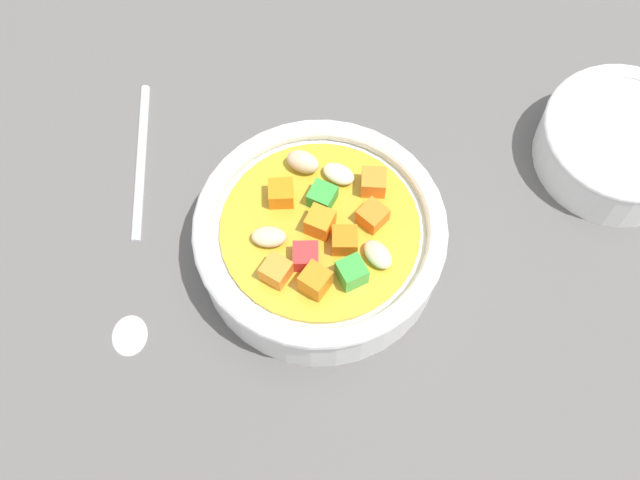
{
  "coord_description": "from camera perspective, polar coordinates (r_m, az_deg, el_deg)",
  "views": [
    {
      "loc": [
        25.52,
        1.83,
        53.49
      ],
      "look_at": [
        0.0,
        0.0,
        2.34
      ],
      "focal_mm": 43.97,
      "sensor_mm": 36.0,
      "label": 1
    }
  ],
  "objects": [
    {
      "name": "spoon",
      "position": [
        0.62,
        -13.28,
        0.97
      ],
      "size": [
        23.75,
        4.49,
        0.76
      ],
      "rotation": [
        0.0,
        0.0,
        6.4
      ],
      "color": "silver",
      "rests_on": "ground_plane"
    },
    {
      "name": "soup_bowl_main",
      "position": [
        0.57,
        0.01,
        0.2
      ],
      "size": [
        18.2,
        18.2,
        6.2
      ],
      "color": "white",
      "rests_on": "ground_plane"
    },
    {
      "name": "ground_plane",
      "position": [
        0.6,
        0.0,
        -1.42
      ],
      "size": [
        140.0,
        140.0,
        2.0
      ],
      "primitive_type": "cube",
      "color": "#565451"
    },
    {
      "name": "side_bowl_small",
      "position": [
        0.66,
        20.97,
        6.61
      ],
      "size": [
        12.66,
        12.66,
        4.41
      ],
      "color": "white",
      "rests_on": "ground_plane"
    }
  ]
}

